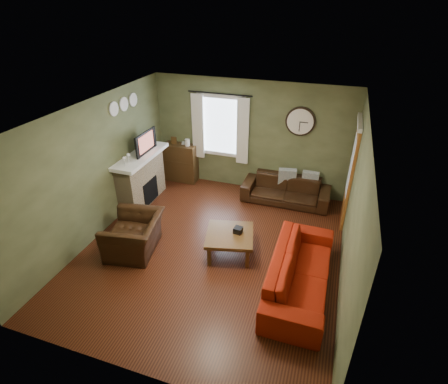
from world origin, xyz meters
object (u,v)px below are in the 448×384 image
(bookshelf, at_px, (181,163))
(coffee_table, at_px, (230,244))
(sofa_brown, at_px, (286,190))
(armchair, at_px, (134,235))
(sofa_red, at_px, (300,272))

(bookshelf, bearing_deg, coffee_table, -49.44)
(sofa_brown, xyz_separation_m, armchair, (-2.33, -2.65, 0.06))
(bookshelf, relative_size, coffee_table, 1.16)
(sofa_brown, height_order, coffee_table, sofa_brown)
(bookshelf, distance_m, armchair, 2.88)
(armchair, bearing_deg, bookshelf, 176.41)
(sofa_brown, height_order, sofa_red, sofa_red)
(bookshelf, xyz_separation_m, armchair, (0.36, -2.86, -0.14))
(coffee_table, bearing_deg, bookshelf, 130.56)
(bookshelf, relative_size, armchair, 0.92)
(sofa_brown, bearing_deg, bookshelf, 175.57)
(sofa_red, xyz_separation_m, armchair, (-3.02, -0.00, 0.01))
(armchair, distance_m, coffee_table, 1.75)
(sofa_brown, distance_m, armchair, 3.53)
(armchair, height_order, coffee_table, armchair)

